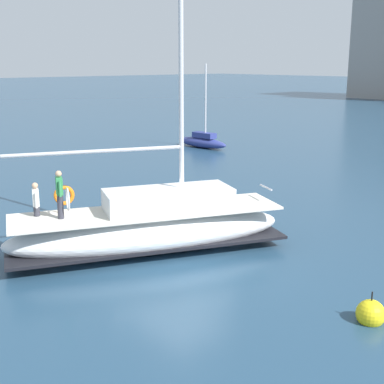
{
  "coord_description": "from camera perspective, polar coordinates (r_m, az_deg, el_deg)",
  "views": [
    {
      "loc": [
        12.48,
        -10.89,
        6.39
      ],
      "look_at": [
        -1.4,
        1.58,
        1.8
      ],
      "focal_mm": 49.75,
      "sensor_mm": 36.0,
      "label": 1
    }
  ],
  "objects": [
    {
      "name": "moored_sloop_near",
      "position": [
        40.65,
        1.1,
        5.49
      ],
      "size": [
        4.84,
        1.42,
        6.25
      ],
      "color": "navy",
      "rests_on": "ground"
    },
    {
      "name": "ground_plane",
      "position": [
        17.75,
        -0.79,
        -7.28
      ],
      "size": [
        400.0,
        400.0,
        0.0
      ],
      "primitive_type": "plane",
      "color": "navy"
    },
    {
      "name": "main_sailboat",
      "position": [
        18.25,
        -4.46,
        -3.68
      ],
      "size": [
        5.95,
        9.78,
        13.95
      ],
      "color": "silver",
      "rests_on": "ground"
    },
    {
      "name": "mooring_buoy",
      "position": [
        14.42,
        18.59,
        -12.27
      ],
      "size": [
        0.73,
        0.73,
        0.97
      ],
      "color": "yellow",
      "rests_on": "ground"
    }
  ]
}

